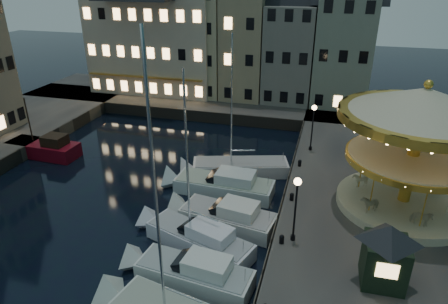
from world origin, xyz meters
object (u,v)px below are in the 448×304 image
(bollard_c, at_px, (292,196))
(motorboat_b, at_px, (188,272))
(motorboat_e, at_px, (219,185))
(motorboat_f, at_px, (234,168))
(carousel, at_px, (419,127))
(streetlamp_c, at_px, (313,121))
(motorboat_d, at_px, (222,216))
(bollard_d, at_px, (300,163))
(red_fishing_boat, at_px, (45,149))
(motorboat_c, at_px, (194,237))
(bollard_b, at_px, (282,239))
(streetlamp_b, at_px, (296,201))
(ticket_kiosk, at_px, (388,245))

(bollard_c, distance_m, motorboat_b, 9.48)
(bollard_c, xyz_separation_m, motorboat_e, (-5.80, 1.83, -0.96))
(motorboat_f, bearing_deg, carousel, -17.36)
(motorboat_e, xyz_separation_m, carousel, (13.17, -0.67, 6.44))
(streetlamp_c, relative_size, motorboat_d, 0.55)
(motorboat_d, bearing_deg, motorboat_f, 98.46)
(bollard_d, distance_m, carousel, 10.15)
(motorboat_b, xyz_separation_m, red_fishing_boat, (-18.70, 12.11, 0.05))
(motorboat_e, height_order, carousel, carousel)
(motorboat_f, distance_m, red_fishing_boat, 17.99)
(motorboat_b, xyz_separation_m, motorboat_c, (-0.72, 3.09, 0.04))
(streetlamp_c, relative_size, motorboat_e, 0.48)
(bollard_b, relative_size, motorboat_b, 0.07)
(motorboat_e, xyz_separation_m, motorboat_f, (0.31, 3.35, -0.12))
(bollard_d, bearing_deg, motorboat_b, -109.15)
(streetlamp_b, height_order, bollard_d, streetlamp_b)
(motorboat_b, bearing_deg, red_fishing_boat, 147.07)
(streetlamp_c, bearing_deg, motorboat_f, -147.95)
(streetlamp_c, bearing_deg, bollard_d, -99.73)
(motorboat_c, bearing_deg, ticket_kiosk, -9.11)
(bollard_c, xyz_separation_m, motorboat_d, (-4.38, -2.29, -0.96))
(motorboat_e, relative_size, carousel, 0.87)
(motorboat_d, bearing_deg, motorboat_b, -93.54)
(motorboat_c, bearing_deg, streetlamp_c, 66.68)
(streetlamp_b, distance_m, motorboat_e, 9.61)
(bollard_b, bearing_deg, red_fishing_boat, 159.08)
(streetlamp_c, height_order, motorboat_f, motorboat_f)
(streetlamp_c, bearing_deg, motorboat_d, -113.79)
(streetlamp_b, height_order, motorboat_b, streetlamp_b)
(motorboat_e, bearing_deg, motorboat_c, -87.20)
(streetlamp_c, xyz_separation_m, ticket_kiosk, (4.78, -15.80, -0.39))
(bollard_c, height_order, red_fishing_boat, red_fishing_boat)
(motorboat_e, relative_size, red_fishing_boat, 1.26)
(bollard_d, relative_size, motorboat_b, 0.07)
(streetlamp_b, bearing_deg, streetlamp_c, 90.00)
(motorboat_d, bearing_deg, motorboat_e, 108.98)
(motorboat_d, xyz_separation_m, motorboat_e, (-1.42, 4.13, 0.00))
(motorboat_c, xyz_separation_m, red_fishing_boat, (-17.98, 9.02, 0.01))
(motorboat_d, relative_size, carousel, 0.76)
(bollard_c, relative_size, motorboat_b, 0.07)
(streetlamp_c, relative_size, bollard_c, 7.32)
(streetlamp_b, relative_size, bollard_b, 7.32)
(red_fishing_boat, bearing_deg, motorboat_f, 3.91)
(motorboat_c, bearing_deg, carousel, 25.89)
(streetlamp_b, height_order, motorboat_d, streetlamp_b)
(bollard_d, xyz_separation_m, carousel, (7.37, -4.33, 5.48))
(bollard_b, distance_m, motorboat_f, 11.62)
(streetlamp_b, relative_size, motorboat_d, 0.55)
(bollard_d, xyz_separation_m, ticket_kiosk, (5.38, -12.30, 2.03))
(bollard_d, bearing_deg, carousel, -30.46)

